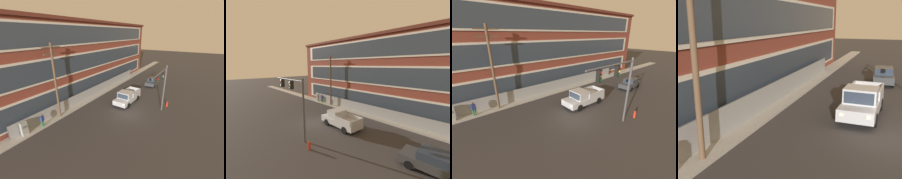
{
  "view_description": "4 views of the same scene",
  "coord_description": "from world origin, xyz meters",
  "views": [
    {
      "loc": [
        -16.03,
        -7.34,
        10.28
      ],
      "look_at": [
        -1.26,
        1.7,
        3.67
      ],
      "focal_mm": 24.0,
      "sensor_mm": 36.0,
      "label": 1
    },
    {
      "loc": [
        16.16,
        -10.48,
        7.6
      ],
      "look_at": [
        -0.35,
        4.69,
        3.94
      ],
      "focal_mm": 24.0,
      "sensor_mm": 36.0,
      "label": 2
    },
    {
      "loc": [
        -9.38,
        -9.67,
        8.31
      ],
      "look_at": [
        2.17,
        4.08,
        1.59
      ],
      "focal_mm": 24.0,
      "sensor_mm": 36.0,
      "label": 3
    },
    {
      "loc": [
        -13.85,
        -0.19,
        5.85
      ],
      "look_at": [
        0.14,
        5.3,
        2.14
      ],
      "focal_mm": 45.0,
      "sensor_mm": 36.0,
      "label": 4
    }
  ],
  "objects": [
    {
      "name": "sidewalk_building_side",
      "position": [
        0.0,
        7.59,
        0.08
      ],
      "size": [
        80.0,
        1.64,
        0.16
      ],
      "primitive_type": "cube",
      "color": "#9E9B93",
      "rests_on": "ground"
    },
    {
      "name": "brick_mill_building",
      "position": [
        5.08,
        12.67,
        6.09
      ],
      "size": [
        40.81,
        9.11,
        12.16
      ],
      "color": "brown",
      "rests_on": "ground"
    },
    {
      "name": "ground_plane",
      "position": [
        0.0,
        0.0,
        0.0
      ],
      "size": [
        160.0,
        160.0,
        0.0
      ],
      "primitive_type": "plane",
      "color": "#333030"
    },
    {
      "name": "pickup_truck_silver",
      "position": [
        3.27,
        1.73,
        0.95
      ],
      "size": [
        5.55,
        2.27,
        2.0
      ],
      "color": "#B2B5BA",
      "rests_on": "ground"
    },
    {
      "name": "electrical_cabinet",
      "position": [
        -9.64,
        7.33,
        0.83
      ],
      "size": [
        0.64,
        0.45,
        1.66
      ],
      "color": "#939993",
      "rests_on": "ground"
    },
    {
      "name": "traffic_signal_mast",
      "position": [
        1.9,
        -3.49,
        4.55
      ],
      "size": [
        6.13,
        0.43,
        6.38
      ],
      "color": "#4C4C51",
      "rests_on": "ground"
    },
    {
      "name": "sedan_dark_grey",
      "position": [
        13.58,
        1.08,
        0.8
      ],
      "size": [
        4.29,
        2.12,
        1.56
      ],
      "color": "#383A3D",
      "rests_on": "ground"
    },
    {
      "name": "fire_hydrant",
      "position": [
        5.13,
        -3.9,
        0.38
      ],
      "size": [
        0.24,
        0.24,
        0.78
      ],
      "color": "red",
      "rests_on": "ground"
    },
    {
      "name": "chain_link_fence",
      "position": [
        3.32,
        7.82,
        0.86
      ],
      "size": [
        28.55,
        0.06,
        1.69
      ],
      "color": "gray",
      "rests_on": "ground"
    },
    {
      "name": "utility_pole_near_corner",
      "position": [
        -5.11,
        7.22,
        5.09
      ],
      "size": [
        2.36,
        0.26,
        9.26
      ],
      "color": "brown",
      "rests_on": "ground"
    },
    {
      "name": "pedestrian_near_cabinet",
      "position": [
        -7.67,
        7.09,
        0.97
      ],
      "size": [
        0.43,
        0.29,
        1.69
      ],
      "color": "#236B38",
      "rests_on": "ground"
    }
  ]
}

